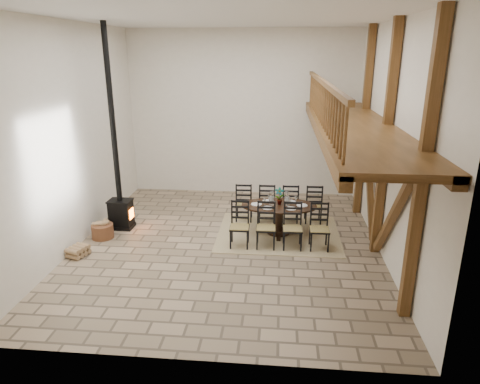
# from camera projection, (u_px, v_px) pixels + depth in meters

# --- Properties ---
(ground) EXTENTS (8.00, 8.00, 0.00)m
(ground) POSITION_uv_depth(u_px,v_px,m) (228.00, 244.00, 10.11)
(ground) COLOR tan
(ground) RESTS_ON ground
(room_shell) EXTENTS (7.02, 8.02, 5.01)m
(room_shell) POSITION_uv_depth(u_px,v_px,m) (282.00, 117.00, 9.05)
(room_shell) COLOR white
(room_shell) RESTS_ON ground
(rug) EXTENTS (3.00, 2.50, 0.02)m
(rug) POSITION_uv_depth(u_px,v_px,m) (278.00, 233.00, 10.72)
(rug) COLOR tan
(rug) RESTS_ON ground
(dining_table) EXTENTS (2.31, 2.09, 1.19)m
(dining_table) POSITION_uv_depth(u_px,v_px,m) (279.00, 219.00, 10.60)
(dining_table) COLOR black
(dining_table) RESTS_ON ground
(wood_stove) EXTENTS (0.60, 0.47, 5.00)m
(wood_stove) POSITION_uv_depth(u_px,v_px,m) (118.00, 185.00, 10.71)
(wood_stove) COLOR black
(wood_stove) RESTS_ON ground
(log_basket) EXTENTS (0.52, 0.52, 0.43)m
(log_basket) POSITION_uv_depth(u_px,v_px,m) (103.00, 230.00, 10.42)
(log_basket) COLOR brown
(log_basket) RESTS_ON ground
(log_stack) EXTENTS (0.47, 0.55, 0.23)m
(log_stack) POSITION_uv_depth(u_px,v_px,m) (78.00, 251.00, 9.51)
(log_stack) COLOR tan
(log_stack) RESTS_ON ground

